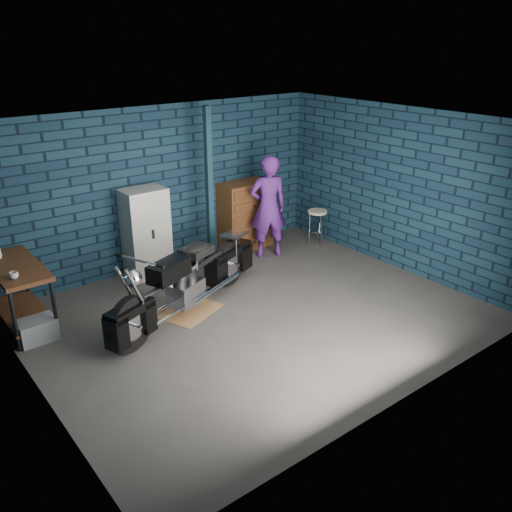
{
  "coord_description": "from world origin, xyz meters",
  "views": [
    {
      "loc": [
        -4.19,
        -5.39,
        3.77
      ],
      "look_at": [
        0.24,
        0.3,
        0.77
      ],
      "focal_mm": 38.0,
      "sensor_mm": 36.0,
      "label": 1
    }
  ],
  "objects": [
    {
      "name": "motorcycle",
      "position": [
        -0.67,
        0.7,
        0.58
      ],
      "size": [
        2.73,
        1.64,
        1.17
      ],
      "primitive_type": null,
      "rotation": [
        0.0,
        0.0,
        0.37
      ],
      "color": "black",
      "rests_on": "ground"
    },
    {
      "name": "cup_a",
      "position": [
        -2.8,
        1.31,
        0.95
      ],
      "size": [
        0.13,
        0.13,
        0.09
      ],
      "primitive_type": "imported",
      "rotation": [
        0.0,
        0.0,
        -0.22
      ],
      "color": "beige",
      "rests_on": "workbench"
    },
    {
      "name": "room_walls",
      "position": [
        0.0,
        0.55,
        1.9
      ],
      "size": [
        6.02,
        5.01,
        2.71
      ],
      "color": "#102437",
      "rests_on": "ground"
    },
    {
      "name": "person",
      "position": [
        1.57,
        1.65,
        0.92
      ],
      "size": [
        0.78,
        0.65,
        1.83
      ],
      "primitive_type": "imported",
      "rotation": [
        0.0,
        0.0,
        2.77
      ],
      "color": "#58217D",
      "rests_on": "ground"
    },
    {
      "name": "workbench",
      "position": [
        -2.68,
        1.75,
        0.46
      ],
      "size": [
        0.6,
        1.4,
        0.91
      ],
      "primitive_type": "cube",
      "color": "brown",
      "rests_on": "ground"
    },
    {
      "name": "storage_bin",
      "position": [
        -2.66,
        1.25,
        0.15
      ],
      "size": [
        0.48,
        0.34,
        0.3
      ],
      "primitive_type": "cube",
      "color": "gray",
      "rests_on": "ground"
    },
    {
      "name": "locker",
      "position": [
        -0.52,
        2.23,
        0.74
      ],
      "size": [
        0.69,
        0.49,
        1.47
      ],
      "primitive_type": "cube",
      "color": "beige",
      "rests_on": "ground"
    },
    {
      "name": "shop_stool",
      "position": [
        2.68,
        1.54,
        0.33
      ],
      "size": [
        0.47,
        0.47,
        0.66
      ],
      "primitive_type": null,
      "rotation": [
        0.0,
        0.0,
        0.4
      ],
      "color": "beige",
      "rests_on": "ground"
    },
    {
      "name": "ground",
      "position": [
        0.0,
        0.0,
        0.0
      ],
      "size": [
        6.0,
        6.0,
        0.0
      ],
      "primitive_type": "plane",
      "color": "#44423F",
      "rests_on": "ground"
    },
    {
      "name": "tool_chest",
      "position": [
        1.5,
        2.23,
        0.62
      ],
      "size": [
        0.94,
        0.52,
        1.25
      ],
      "primitive_type": "cube",
      "color": "brown",
      "rests_on": "ground"
    },
    {
      "name": "support_post",
      "position": [
        0.55,
        1.95,
        1.35
      ],
      "size": [
        0.1,
        0.1,
        2.7
      ],
      "primitive_type": "cube",
      "color": "#122C38",
      "rests_on": "ground"
    },
    {
      "name": "drip_mat",
      "position": [
        -0.67,
        0.7,
        0.0
      ],
      "size": [
        1.02,
        0.9,
        0.01
      ],
      "primitive_type": "cube",
      "rotation": [
        0.0,
        0.0,
        0.37
      ],
      "color": "brown",
      "rests_on": "ground"
    }
  ]
}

